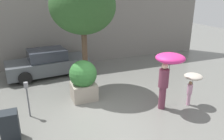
{
  "coord_description": "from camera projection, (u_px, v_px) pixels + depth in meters",
  "views": [
    {
      "loc": [
        -2.27,
        -6.25,
        4.04
      ],
      "look_at": [
        0.86,
        1.6,
        1.05
      ],
      "focal_mm": 35.0,
      "sensor_mm": 36.0,
      "label": 1
    }
  ],
  "objects": [
    {
      "name": "ground_plane",
      "position": [
        106.0,
        116.0,
        7.61
      ],
      "size": [
        40.0,
        40.0,
        0.0
      ],
      "primitive_type": "plane",
      "color": "slate"
    },
    {
      "name": "parking_meter",
      "position": [
        27.0,
        92.0,
        7.27
      ],
      "size": [
        0.14,
        0.14,
        1.27
      ],
      "color": "#595B60",
      "rests_on": "ground"
    },
    {
      "name": "street_tree",
      "position": [
        83.0,
        7.0,
        8.71
      ],
      "size": [
        2.66,
        2.66,
        4.68
      ],
      "color": "brown",
      "rests_on": "ground"
    },
    {
      "name": "person_adult",
      "position": [
        168.0,
        66.0,
        7.55
      ],
      "size": [
        1.02,
        1.02,
        2.11
      ],
      "rotation": [
        0.0,
        0.0,
        -0.55
      ],
      "color": "brown",
      "rests_on": "ground"
    },
    {
      "name": "person_child",
      "position": [
        193.0,
        80.0,
        8.03
      ],
      "size": [
        0.67,
        0.67,
        1.26
      ],
      "rotation": [
        0.0,
        0.0,
        -0.05
      ],
      "color": "#D199B7",
      "rests_on": "ground"
    },
    {
      "name": "planter_box",
      "position": [
        83.0,
        79.0,
        8.56
      ],
      "size": [
        1.08,
        1.08,
        1.61
      ],
      "color": "#9E9384",
      "rests_on": "ground"
    },
    {
      "name": "parked_car_near",
      "position": [
        48.0,
        63.0,
        11.23
      ],
      "size": [
        4.17,
        2.21,
        1.35
      ],
      "rotation": [
        0.0,
        0.0,
        1.68
      ],
      "color": "#4C5156",
      "rests_on": "ground"
    },
    {
      "name": "building_facade",
      "position": [
        66.0,
        12.0,
        12.3
      ],
      "size": [
        18.0,
        0.3,
        6.0
      ],
      "color": "gray",
      "rests_on": "ground"
    },
    {
      "name": "newspaper_box",
      "position": [
        10.0,
        126.0,
        6.23
      ],
      "size": [
        0.5,
        0.44,
        0.9
      ],
      "color": "#1E2328",
      "rests_on": "ground"
    }
  ]
}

